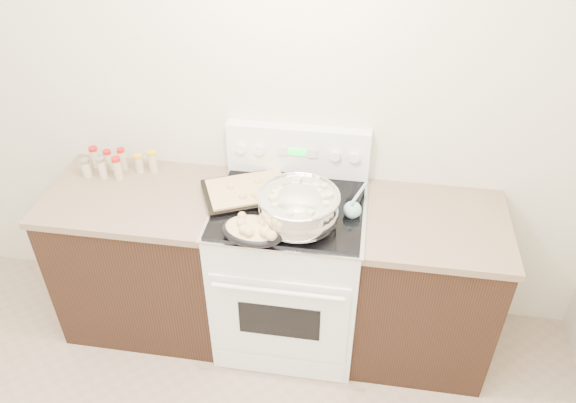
# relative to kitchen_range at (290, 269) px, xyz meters

# --- Properties ---
(room_shell) EXTENTS (4.10, 3.60, 2.75)m
(room_shell) POSITION_rel_kitchen_range_xyz_m (-0.35, -1.42, 1.21)
(room_shell) COLOR beige
(room_shell) RESTS_ON ground
(counter_left) EXTENTS (0.93, 0.67, 0.92)m
(counter_left) POSITION_rel_kitchen_range_xyz_m (-0.83, 0.01, -0.03)
(counter_left) COLOR black
(counter_left) RESTS_ON ground
(counter_right) EXTENTS (0.73, 0.67, 0.92)m
(counter_right) POSITION_rel_kitchen_range_xyz_m (0.73, 0.01, -0.03)
(counter_right) COLOR black
(counter_right) RESTS_ON ground
(kitchen_range) EXTENTS (0.78, 0.73, 1.22)m
(kitchen_range) POSITION_rel_kitchen_range_xyz_m (0.00, 0.00, 0.00)
(kitchen_range) COLOR white
(kitchen_range) RESTS_ON ground
(mixing_bowl) EXTENTS (0.49, 0.49, 0.23)m
(mixing_bowl) POSITION_rel_kitchen_range_xyz_m (0.06, -0.15, 0.54)
(mixing_bowl) COLOR silver
(mixing_bowl) RESTS_ON kitchen_range
(roasting_pan) EXTENTS (0.33, 0.26, 0.11)m
(roasting_pan) POSITION_rel_kitchen_range_xyz_m (-0.12, -0.29, 0.50)
(roasting_pan) COLOR black
(roasting_pan) RESTS_ON kitchen_range
(baking_sheet) EXTENTS (0.54, 0.47, 0.06)m
(baking_sheet) POSITION_rel_kitchen_range_xyz_m (-0.22, 0.06, 0.47)
(baking_sheet) COLOR black
(baking_sheet) RESTS_ON kitchen_range
(wooden_spoon) EXTENTS (0.10, 0.25, 0.04)m
(wooden_spoon) POSITION_rel_kitchen_range_xyz_m (-0.10, -0.24, 0.46)
(wooden_spoon) COLOR #B47B52
(wooden_spoon) RESTS_ON kitchen_range
(blue_ladle) EXTENTS (0.11, 0.29, 0.11)m
(blue_ladle) POSITION_rel_kitchen_range_xyz_m (0.32, -0.03, 0.49)
(blue_ladle) COLOR #87C1C9
(blue_ladle) RESTS_ON kitchen_range
(spice_jars) EXTENTS (0.39, 0.15, 0.13)m
(spice_jars) POSITION_rel_kitchen_range_xyz_m (-0.99, 0.17, 0.49)
(spice_jars) COLOR #BFB28C
(spice_jars) RESTS_ON counter_left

